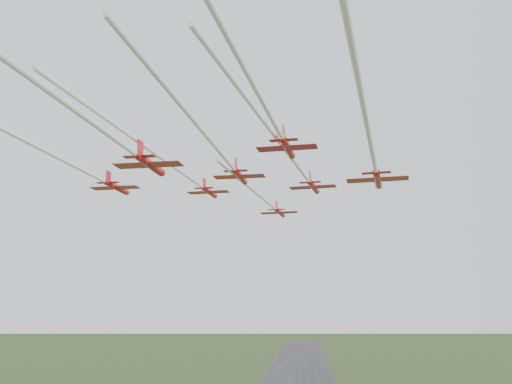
# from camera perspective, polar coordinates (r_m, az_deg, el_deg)

# --- Properties ---
(runway) EXTENTS (38.00, 900.00, 0.04)m
(runway) POSITION_cam_1_polar(r_m,az_deg,el_deg) (299.47, 4.25, -18.18)
(runway) COLOR #2D2D2F
(runway) RESTS_ON ground
(jet_lead) EXTENTS (11.50, 49.48, 2.43)m
(jet_lead) POSITION_cam_1_polar(r_m,az_deg,el_deg) (113.97, 1.18, -1.04)
(jet_lead) COLOR red
(jet_row2_left) EXTENTS (11.61, 61.85, 2.36)m
(jet_row2_left) POSITION_cam_1_polar(r_m,az_deg,el_deg) (92.47, -7.76, 2.19)
(jet_row2_left) COLOR red
(jet_row2_right) EXTENTS (15.30, 66.90, 2.54)m
(jet_row2_right) POSITION_cam_1_polar(r_m,az_deg,el_deg) (87.30, 3.80, 3.13)
(jet_row2_right) COLOR red
(jet_row3_left) EXTENTS (9.87, 58.23, 2.51)m
(jet_row3_left) POSITION_cam_1_polar(r_m,az_deg,el_deg) (87.60, -17.74, 2.53)
(jet_row3_left) COLOR red
(jet_row3_mid) EXTENTS (8.83, 57.35, 2.48)m
(jet_row3_mid) POSITION_cam_1_polar(r_m,az_deg,el_deg) (78.71, -3.67, 4.07)
(jet_row3_mid) COLOR red
(jet_row3_right) EXTENTS (14.69, 64.62, 2.86)m
(jet_row3_right) POSITION_cam_1_polar(r_m,az_deg,el_deg) (75.86, 11.53, 4.08)
(jet_row3_right) COLOR red
(jet_row4_left) EXTENTS (9.63, 45.35, 2.84)m
(jet_row4_left) POSITION_cam_1_polar(r_m,az_deg,el_deg) (72.60, -12.92, 4.45)
(jet_row4_left) COLOR red
(jet_row4_right) EXTENTS (10.09, 51.86, 2.45)m
(jet_row4_right) POSITION_cam_1_polar(r_m,az_deg,el_deg) (65.91, 1.52, 7.48)
(jet_row4_right) COLOR red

